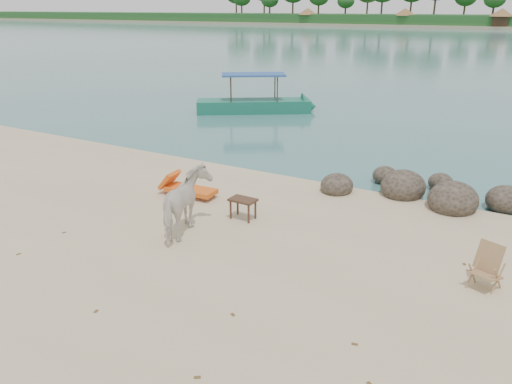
% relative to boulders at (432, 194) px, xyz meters
% --- Properties ---
extents(boulders, '(6.22, 2.80, 0.96)m').
position_rel_boulders_xyz_m(boulders, '(0.00, 0.00, 0.00)').
color(boulders, '#2B251C').
rests_on(boulders, ground).
extents(cow, '(1.33, 1.93, 1.49)m').
position_rel_boulders_xyz_m(cow, '(-4.48, -5.07, 0.55)').
color(cow, silver).
rests_on(cow, ground).
extents(side_table, '(0.67, 0.44, 0.53)m').
position_rel_boulders_xyz_m(side_table, '(-3.80, -3.71, 0.07)').
color(side_table, '#382216').
rests_on(side_table, ground).
extents(lounge_chair, '(1.82, 0.72, 0.54)m').
position_rel_boulders_xyz_m(lounge_chair, '(-5.88, -3.07, 0.08)').
color(lounge_chair, '#EF541C').
rests_on(lounge_chair, ground).
extents(deck_chair, '(0.71, 0.73, 0.82)m').
position_rel_boulders_xyz_m(deck_chair, '(1.80, -4.25, 0.22)').
color(deck_chair, '#A27751').
rests_on(deck_chair, ground).
extents(boat_near, '(6.12, 4.70, 3.10)m').
position_rel_boulders_xyz_m(boat_near, '(-10.50, 8.39, 1.36)').
color(boat_near, '#186750').
rests_on(boat_near, water).
extents(dead_leaves, '(8.51, 5.93, 0.00)m').
position_rel_boulders_xyz_m(dead_leaves, '(-2.10, -7.55, -0.19)').
color(dead_leaves, brown).
rests_on(dead_leaves, ground).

